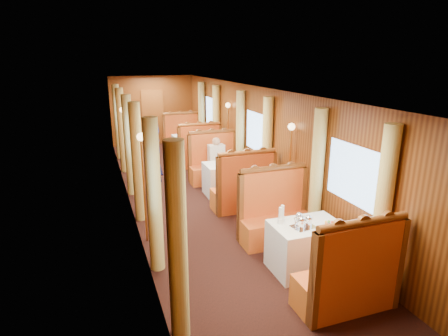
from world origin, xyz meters
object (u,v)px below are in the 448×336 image
table_mid (227,179)px  passenger (217,156)px  table_near (306,247)px  teapot_left (301,224)px  banquette_mid_fwd (244,191)px  rose_vase_far (189,130)px  tea_tray (303,227)px  banquette_near_aft (275,218)px  rose_vase_mid (226,157)px  table_far (190,147)px  banquette_far_fwd (199,153)px  teapot_back (299,219)px  fruit_plate (329,224)px  teapot_right (308,223)px  banquette_near_fwd (348,280)px  banquette_mid_aft (214,166)px  banquette_far_aft (183,139)px  steward (153,160)px

table_mid → passenger: size_ratio=1.38×
table_near → table_mid: (0.00, 3.50, 0.00)m
teapot_left → table_near: bearing=35.7°
banquette_mid_fwd → rose_vase_far: bearing=90.4°
teapot_left → tea_tray: bearing=30.9°
banquette_near_aft → rose_vase_mid: (-0.03, 2.45, 0.50)m
rose_vase_mid → table_far: bearing=89.4°
table_near → banquette_near_aft: (0.00, 1.01, 0.05)m
banquette_far_fwd → rose_vase_far: banquette_far_fwd is taller
table_far → rose_vase_far: rose_vase_far is taller
banquette_mid_fwd → teapot_left: bearing=-93.8°
teapot_back → fruit_plate: bearing=-31.0°
teapot_right → teapot_back: teapot_right is taller
banquette_near_fwd → banquette_mid_aft: 5.53m
table_mid → teapot_right: teapot_right is taller
banquette_near_aft → teapot_left: bearing=-98.8°
banquette_mid_aft → banquette_far_fwd: 1.47m
banquette_mid_aft → rose_vase_far: bearing=90.8°
table_near → tea_tray: bearing=-146.1°
banquette_near_fwd → teapot_back: (-0.11, 1.07, 0.39)m
teapot_left → rose_vase_far: bearing=93.1°
rose_vase_mid → tea_tray: bearing=-91.3°
teapot_right → rose_vase_far: size_ratio=0.47×
fruit_plate → rose_vase_mid: rose_vase_mid is taller
fruit_plate → banquette_mid_fwd: bearing=96.2°
teapot_right → teapot_back: bearing=99.3°
banquette_far_fwd → table_mid: bearing=-90.0°
banquette_near_fwd → banquette_near_aft: bearing=90.0°
banquette_mid_aft → tea_tray: size_ratio=3.94×
table_near → table_mid: size_ratio=1.00×
table_near → teapot_back: 0.46m
teapot_left → table_mid: bearing=91.5°
table_mid → table_near: bearing=-90.0°
table_near → rose_vase_mid: bearing=90.6°
teapot_left → rose_vase_far: 7.13m
table_mid → banquette_mid_fwd: 1.02m
table_near → teapot_left: (-0.17, -0.11, 0.45)m
banquette_mid_aft → rose_vase_mid: (-0.03, -1.05, 0.50)m
rose_vase_far → passenger: passenger is taller
table_near → banquette_far_aft: bearing=90.0°
teapot_back → fruit_plate: size_ratio=0.79×
teapot_back → rose_vase_mid: rose_vase_mid is taller
fruit_plate → rose_vase_far: (-0.32, 7.15, 0.16)m
banquette_near_aft → rose_vase_mid: 2.50m
table_near → teapot_left: bearing=-148.5°
banquette_near_fwd → steward: (-1.62, 5.14, 0.41)m
banquette_far_aft → table_near: bearing=-90.0°
tea_tray → steward: size_ratio=0.20×
banquette_near_aft → table_far: banquette_near_aft is taller
table_far → steward: size_ratio=0.63×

